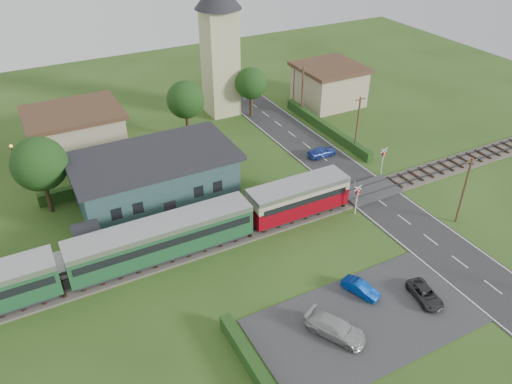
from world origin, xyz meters
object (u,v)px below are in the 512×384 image
house_east (329,84)px  car_on_road (322,152)px  church_tower (219,39)px  house_west (76,132)px  pedestrian_near (261,199)px  car_park_silver (336,328)px  equipment_hut (88,240)px  car_park_dark (425,294)px  train (126,249)px  crossing_signal_near (357,196)px  pedestrian_far (121,237)px  crossing_signal_far (383,157)px  car_park_blue (361,288)px  station_building (155,178)px

house_east → car_on_road: size_ratio=2.51×
church_tower → house_west: church_tower is taller
pedestrian_near → car_park_silver: bearing=71.5°
church_tower → equipment_hut: bearing=-135.3°
car_park_silver → car_park_dark: bearing=-30.4°
train → pedestrian_near: (14.16, 2.58, -0.99)m
crossing_signal_near → pedestrian_far: bearing=166.2°
train → house_east: bearing=31.7°
car_park_silver → car_park_dark: 8.35m
train → house_west: bearing=88.5°
crossing_signal_near → car_park_silver: 15.87m
car_park_dark → train: bearing=153.9°
crossing_signal_near → car_on_road: 11.94m
crossing_signal_near → car_park_dark: bearing=-101.0°
crossing_signal_far → pedestrian_near: crossing_signal_far is taller
train → car_on_road: size_ratio=12.32×
car_on_road → car_park_blue: 22.71m
car_park_silver → pedestrian_near: size_ratio=3.11×
car_park_dark → pedestrian_near: (-5.49, 16.97, 0.62)m
car_park_blue → car_park_dark: 5.00m
equipment_hut → church_tower: 33.48m
equipment_hut → car_park_silver: 22.08m
crossing_signal_far → car_park_dark: (-9.53, -16.78, -1.57)m
car_on_road → car_park_blue: car_on_road is taller
crossing_signal_far → pedestrian_far: 28.90m
house_east → crossing_signal_near: (-13.60, -24.41, -0.66)m
house_east → pedestrian_near: house_east is taller
equipment_hut → car_on_road: bearing=11.4°
crossing_signal_far → house_east: bearing=71.9°
church_tower → car_park_dark: bearing=-91.3°
house_east → car_park_silver: house_east is taller
pedestrian_near → station_building: bearing=-45.6°
equipment_hut → house_west: 20.05m
crossing_signal_far → pedestrian_far: crossing_signal_far is taller
train → pedestrian_far: 3.04m
car_on_road → house_east: bearing=-38.1°
equipment_hut → car_park_blue: (17.98, -14.70, -1.15)m
house_west → pedestrian_near: bearing=-56.4°
crossing_signal_far → pedestrian_far: (-28.88, 0.51, -0.80)m
train → pedestrian_far: (0.31, 2.90, -0.84)m
car_park_dark → pedestrian_far: pedestrian_far is taller
house_west → pedestrian_far: bearing=-90.8°
crossing_signal_near → house_west: bearing=130.1°
car_park_blue → car_park_silver: size_ratio=0.69×
car_park_silver → car_on_road: bearing=29.9°
equipment_hut → train: bearing=-53.0°
house_east → car_park_silver: size_ratio=1.93×
crossing_signal_far → car_park_silver: (-17.87, -16.46, -1.40)m
station_building → car_park_dark: bearing=-59.0°
train → car_on_road: train is taller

